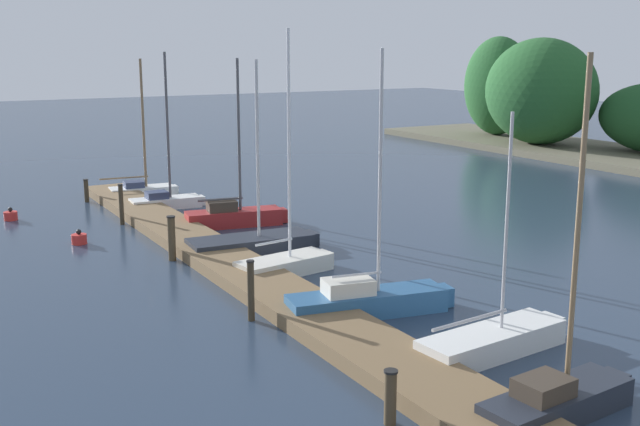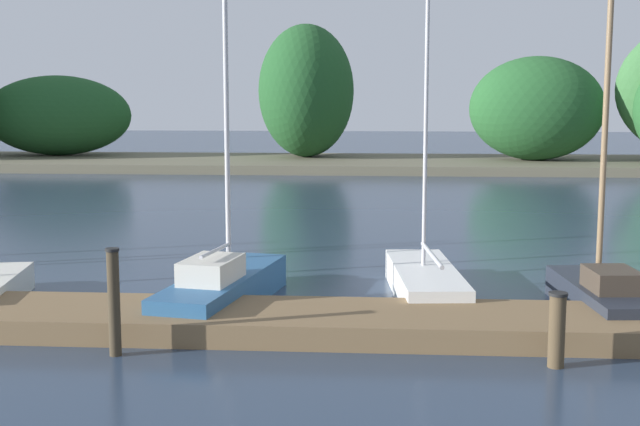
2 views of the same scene
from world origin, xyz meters
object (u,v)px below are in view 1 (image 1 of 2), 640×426
object	(u,v)px
sailboat_1	(167,199)
mooring_piling_2	(172,238)
sailboat_2	(236,215)
sailboat_6	(497,339)
mooring_piling_1	(121,204)
mooring_piling_3	(251,290)
sailboat_0	(143,187)
sailboat_3	(256,242)
channel_buoy_1	(79,239)
sailboat_4	(288,261)
mooring_piling_0	(86,190)
channel_buoy_0	(11,216)
sailboat_5	(371,299)
sailboat_7	(561,396)
mooring_piling_4	(390,397)

from	to	relation	value
sailboat_1	mooring_piling_2	xyz separation A→B (m)	(7.57, -2.40, 0.32)
sailboat_2	sailboat_6	bearing A→B (deg)	-79.80
mooring_piling_1	mooring_piling_3	size ratio (longest dim) A/B	1.01
sailboat_0	sailboat_3	distance (m)	10.89
sailboat_0	channel_buoy_1	bearing A→B (deg)	-115.08
sailboat_1	mooring_piling_1	xyz separation A→B (m)	(2.02, -2.40, 0.38)
mooring_piling_1	sailboat_4	bearing A→B (deg)	16.04
sailboat_4	mooring_piling_0	xyz separation A→B (m)	(-13.30, -2.57, 0.15)
sailboat_2	sailboat_3	world-z (taller)	sailboat_3
channel_buoy_0	channel_buoy_1	world-z (taller)	channel_buoy_1
sailboat_2	sailboat_4	xyz separation A→B (m)	(6.23, -1.11, -0.07)
sailboat_5	sailboat_0	bearing A→B (deg)	101.24
sailboat_7	mooring_piling_3	world-z (taller)	sailboat_7
sailboat_4	sailboat_6	xyz separation A→B (m)	(7.40, 1.18, -0.05)
sailboat_2	mooring_piling_2	size ratio (longest dim) A/B	4.33
mooring_piling_2	channel_buoy_0	bearing A→B (deg)	-157.67
sailboat_3	sailboat_7	world-z (taller)	sailboat_7
sailboat_4	mooring_piling_4	distance (m)	9.30
sailboat_2	mooring_piling_3	xyz separation A→B (m)	(9.30, -3.67, 0.34)
sailboat_0	sailboat_3	world-z (taller)	sailboat_3
sailboat_7	mooring_piling_4	bearing A→B (deg)	150.52
sailboat_2	mooring_piling_4	world-z (taller)	sailboat_2
sailboat_7	mooring_piling_0	world-z (taller)	sailboat_7
sailboat_6	channel_buoy_0	world-z (taller)	sailboat_6
sailboat_1	sailboat_3	size ratio (longest dim) A/B	1.03
sailboat_2	sailboat_3	xyz separation A→B (m)	(3.56, -0.87, -0.11)
sailboat_4	sailboat_7	distance (m)	10.16
sailboat_1	sailboat_3	xyz separation A→B (m)	(7.81, 0.27, -0.08)
sailboat_1	channel_buoy_1	size ratio (longest dim) A/B	12.46
sailboat_4	mooring_piling_0	bearing A→B (deg)	92.37
mooring_piling_0	mooring_piling_2	distance (m)	10.39
sailboat_6	sailboat_7	distance (m)	2.96
sailboat_5	mooring_piling_4	distance (m)	5.59
mooring_piling_0	mooring_piling_3	bearing A→B (deg)	0.06
sailboat_3	mooring_piling_3	bearing A→B (deg)	-111.85
sailboat_4	mooring_piling_0	distance (m)	13.55
sailboat_3	channel_buoy_0	bearing A→B (deg)	129.58
sailboat_5	mooring_piling_1	world-z (taller)	sailboat_5
sailboat_3	mooring_piling_3	world-z (taller)	sailboat_3
sailboat_3	mooring_piling_4	xyz separation A→B (m)	(11.59, -2.87, 0.21)
sailboat_2	sailboat_7	distance (m)	16.42
mooring_piling_0	mooring_piling_2	world-z (taller)	mooring_piling_2
sailboat_0	sailboat_4	world-z (taller)	sailboat_4
sailboat_2	mooring_piling_2	xyz separation A→B (m)	(3.32, -3.55, 0.29)
mooring_piling_1	mooring_piling_3	world-z (taller)	mooring_piling_1
sailboat_2	mooring_piling_2	bearing A→B (deg)	-127.01
sailboat_3	mooring_piling_3	size ratio (longest dim) A/B	4.04
sailboat_2	channel_buoy_0	xyz separation A→B (m)	(-5.01, -6.97, -0.23)
sailboat_1	mooring_piling_0	xyz separation A→B (m)	(-2.82, -2.54, 0.11)
sailboat_3	sailboat_5	size ratio (longest dim) A/B	0.95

